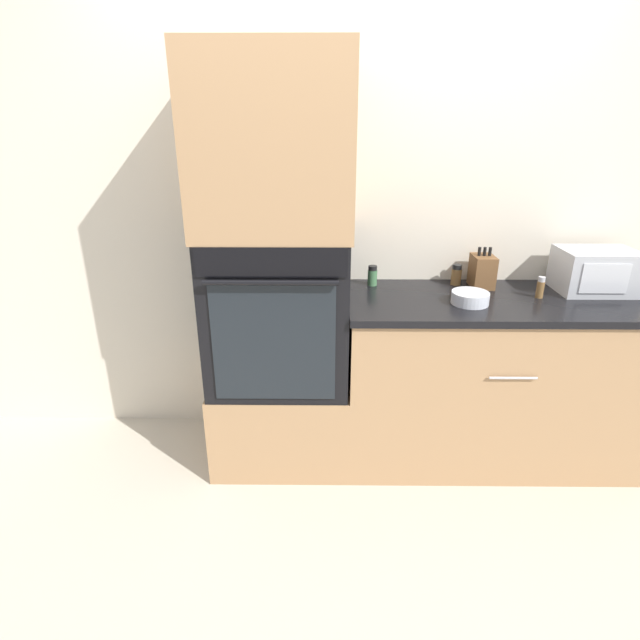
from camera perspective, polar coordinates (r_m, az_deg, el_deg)
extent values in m
plane|color=beige|center=(2.68, 3.22, -18.34)|extent=(12.00, 12.00, 0.00)
cube|color=beige|center=(2.72, 3.21, 11.73)|extent=(8.00, 0.05, 2.50)
cube|color=#A87F56|center=(2.79, -4.32, -10.59)|extent=(0.70, 0.60, 0.47)
cube|color=black|center=(2.51, -4.71, 1.38)|extent=(0.68, 0.59, 0.77)
cube|color=black|center=(2.13, -5.68, 6.57)|extent=(0.65, 0.01, 0.13)
cube|color=orange|center=(2.13, -5.69, 6.55)|extent=(0.09, 0.00, 0.03)
cube|color=black|center=(2.26, -5.33, -2.60)|extent=(0.56, 0.01, 0.58)
cylinder|color=black|center=(2.12, -5.68, 4.26)|extent=(0.58, 0.02, 0.02)
cube|color=#A87F56|center=(2.35, -5.33, 19.35)|extent=(0.70, 0.60, 0.79)
cube|color=#A87F56|center=(2.81, 18.60, -6.70)|extent=(1.49, 0.60, 0.87)
cube|color=black|center=(2.63, 19.77, 2.03)|extent=(1.51, 0.63, 0.03)
cylinder|color=#B7B7BC|center=(2.47, 21.22, -6.20)|extent=(0.22, 0.01, 0.01)
cube|color=#B2B5BA|center=(2.90, 28.95, 4.95)|extent=(0.37, 0.27, 0.22)
cube|color=silver|center=(2.77, 29.80, 4.11)|extent=(0.23, 0.01, 0.15)
cube|color=brown|center=(2.76, 18.05, 5.32)|extent=(0.11, 0.15, 0.17)
cylinder|color=black|center=(2.72, 17.76, 7.47)|extent=(0.02, 0.02, 0.04)
cylinder|color=black|center=(2.73, 18.31, 7.45)|extent=(0.02, 0.02, 0.04)
cylinder|color=black|center=(2.74, 18.86, 7.42)|extent=(0.02, 0.02, 0.04)
cylinder|color=silver|center=(2.49, 16.78, 2.44)|extent=(0.18, 0.18, 0.06)
cylinder|color=brown|center=(2.69, 23.85, 3.20)|extent=(0.04, 0.04, 0.08)
cylinder|color=#B7B7BC|center=(2.68, 24.02, 4.28)|extent=(0.03, 0.03, 0.02)
cylinder|color=#427047|center=(2.67, 6.00, 4.84)|extent=(0.05, 0.05, 0.08)
cylinder|color=black|center=(2.66, 6.05, 5.93)|extent=(0.05, 0.05, 0.02)
cylinder|color=brown|center=(2.76, 15.30, 4.79)|extent=(0.05, 0.05, 0.09)
cylinder|color=black|center=(2.75, 15.41, 5.88)|extent=(0.05, 0.05, 0.02)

